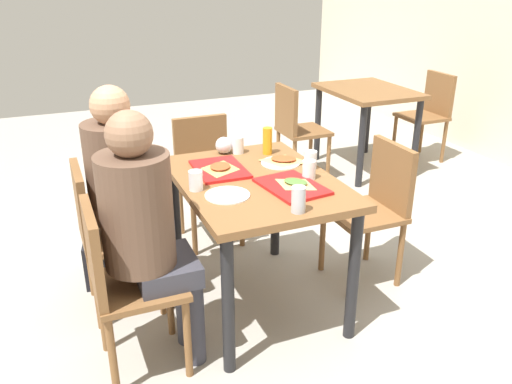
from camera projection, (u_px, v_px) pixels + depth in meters
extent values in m
cube|color=#9E998E|center=(256.00, 303.00, 3.09)|extent=(10.00, 10.00, 0.02)
cube|color=brown|center=(256.00, 182.00, 2.79)|extent=(1.07, 0.79, 0.04)
cylinder|color=black|center=(176.00, 222.00, 3.23)|extent=(0.06, 0.06, 0.73)
cylinder|color=black|center=(228.00, 306.00, 2.42)|extent=(0.06, 0.06, 0.73)
cylinder|color=black|center=(275.00, 204.00, 3.46)|extent=(0.06, 0.06, 0.73)
cylinder|color=black|center=(353.00, 276.00, 2.66)|extent=(0.06, 0.06, 0.73)
cube|color=brown|center=(120.00, 236.00, 2.89)|extent=(0.40, 0.40, 0.03)
cube|color=brown|center=(81.00, 205.00, 2.75)|extent=(0.38, 0.04, 0.40)
cylinder|color=brown|center=(148.00, 252.00, 3.19)|extent=(0.04, 0.04, 0.43)
cylinder|color=brown|center=(161.00, 281.00, 2.90)|extent=(0.04, 0.04, 0.43)
cylinder|color=brown|center=(90.00, 263.00, 3.07)|extent=(0.04, 0.04, 0.43)
cylinder|color=brown|center=(97.00, 294.00, 2.78)|extent=(0.04, 0.04, 0.43)
cube|color=brown|center=(139.00, 286.00, 2.44)|extent=(0.40, 0.40, 0.03)
cube|color=brown|center=(94.00, 252.00, 2.29)|extent=(0.38, 0.04, 0.40)
cylinder|color=brown|center=(170.00, 299.00, 2.74)|extent=(0.04, 0.04, 0.43)
cylinder|color=brown|center=(188.00, 339.00, 2.45)|extent=(0.04, 0.04, 0.43)
cylinder|color=brown|center=(102.00, 314.00, 2.62)|extent=(0.04, 0.04, 0.43)
cylinder|color=brown|center=(113.00, 358.00, 2.33)|extent=(0.04, 0.04, 0.43)
cube|color=brown|center=(363.00, 213.00, 3.16)|extent=(0.40, 0.40, 0.03)
cube|color=brown|center=(392.00, 176.00, 3.14)|extent=(0.38, 0.04, 0.40)
cylinder|color=brown|center=(351.00, 266.00, 3.04)|extent=(0.04, 0.04, 0.43)
cylinder|color=brown|center=(322.00, 240.00, 3.33)|extent=(0.04, 0.04, 0.43)
cylinder|color=brown|center=(400.00, 255.00, 3.16)|extent=(0.04, 0.04, 0.43)
cylinder|color=brown|center=(368.00, 230.00, 3.45)|extent=(0.04, 0.04, 0.43)
cube|color=brown|center=(210.00, 182.00, 3.62)|extent=(0.40, 0.40, 0.03)
cube|color=brown|center=(201.00, 144.00, 3.69)|extent=(0.04, 0.38, 0.40)
cylinder|color=brown|center=(242.00, 218.00, 3.63)|extent=(0.04, 0.04, 0.43)
cylinder|color=brown|center=(194.00, 226.00, 3.51)|extent=(0.04, 0.04, 0.43)
cylinder|color=brown|center=(225.00, 199.00, 3.91)|extent=(0.04, 0.04, 0.43)
cylinder|color=brown|center=(181.00, 207.00, 3.79)|extent=(0.04, 0.04, 0.43)
cylinder|color=#383842|center=(161.00, 255.00, 3.13)|extent=(0.10, 0.10, 0.46)
cylinder|color=#383842|center=(168.00, 268.00, 2.99)|extent=(0.10, 0.10, 0.46)
cube|color=#383842|center=(143.00, 221.00, 2.92)|extent=(0.32, 0.28, 0.10)
cylinder|color=brown|center=(117.00, 171.00, 2.76)|extent=(0.32, 0.32, 0.52)
sphere|color=tan|center=(110.00, 105.00, 2.62)|extent=(0.20, 0.20, 0.20)
cylinder|color=#383842|center=(185.00, 304.00, 2.67)|extent=(0.10, 0.10, 0.46)
cylinder|color=#383842|center=(194.00, 322.00, 2.54)|extent=(0.10, 0.10, 0.46)
cube|color=#383842|center=(166.00, 268.00, 2.46)|extent=(0.32, 0.28, 0.10)
cylinder|color=brown|center=(137.00, 211.00, 2.30)|extent=(0.32, 0.32, 0.52)
sphere|color=#8C664C|center=(129.00, 134.00, 2.16)|extent=(0.20, 0.20, 0.20)
cube|color=red|center=(220.00, 169.00, 2.89)|extent=(0.37, 0.27, 0.02)
cube|color=red|center=(292.00, 186.00, 2.66)|extent=(0.39, 0.30, 0.02)
cylinder|color=white|center=(281.00, 163.00, 2.99)|extent=(0.22, 0.22, 0.01)
cylinder|color=white|center=(227.00, 195.00, 2.57)|extent=(0.22, 0.22, 0.01)
pyramid|color=tan|center=(220.00, 168.00, 2.87)|extent=(0.24, 0.23, 0.01)
ellipsoid|color=#B74723|center=(220.00, 166.00, 2.87)|extent=(0.17, 0.16, 0.01)
pyramid|color=#DBAD60|center=(296.00, 183.00, 2.66)|extent=(0.22, 0.20, 0.01)
ellipsoid|color=#4C7233|center=(296.00, 181.00, 2.66)|extent=(0.15, 0.14, 0.01)
pyramid|color=#DBAD60|center=(283.00, 160.00, 3.01)|extent=(0.24, 0.26, 0.01)
ellipsoid|color=#B74723|center=(283.00, 158.00, 3.00)|extent=(0.17, 0.18, 0.01)
cylinder|color=white|center=(310.00, 160.00, 2.90)|extent=(0.07, 0.07, 0.10)
cylinder|color=white|center=(196.00, 180.00, 2.62)|extent=(0.07, 0.07, 0.10)
cylinder|color=white|center=(238.00, 145.00, 3.15)|extent=(0.07, 0.07, 0.10)
cylinder|color=white|center=(309.00, 170.00, 2.76)|extent=(0.07, 0.07, 0.10)
cylinder|color=#B7BCC6|center=(298.00, 200.00, 2.38)|extent=(0.07, 0.07, 0.12)
cylinder|color=orange|center=(267.00, 141.00, 3.12)|extent=(0.06, 0.06, 0.16)
sphere|color=silver|center=(224.00, 145.00, 3.14)|extent=(0.10, 0.10, 0.10)
cube|color=black|center=(100.00, 257.00, 3.28)|extent=(0.34, 0.22, 0.28)
cube|color=brown|center=(368.00, 91.00, 4.85)|extent=(0.90, 0.70, 0.04)
cylinder|color=black|center=(318.00, 124.00, 5.23)|extent=(0.06, 0.06, 0.73)
cylinder|color=black|center=(361.00, 147.00, 4.56)|extent=(0.06, 0.06, 0.73)
cylinder|color=black|center=(368.00, 118.00, 5.43)|extent=(0.06, 0.06, 0.73)
cylinder|color=black|center=(416.00, 139.00, 4.77)|extent=(0.06, 0.06, 0.73)
cube|color=brown|center=(304.00, 131.00, 4.74)|extent=(0.40, 0.40, 0.03)
cube|color=brown|center=(286.00, 110.00, 4.59)|extent=(0.38, 0.04, 0.40)
cylinder|color=brown|center=(311.00, 148.00, 5.03)|extent=(0.04, 0.04, 0.43)
cylinder|color=brown|center=(328.00, 159.00, 4.74)|extent=(0.04, 0.04, 0.43)
cylinder|color=brown|center=(278.00, 152.00, 4.91)|extent=(0.04, 0.04, 0.43)
cylinder|color=brown|center=(294.00, 164.00, 4.63)|extent=(0.04, 0.04, 0.43)
cube|color=brown|center=(422.00, 117.00, 5.20)|extent=(0.40, 0.40, 0.03)
cube|color=brown|center=(439.00, 93.00, 5.18)|extent=(0.38, 0.04, 0.40)
cylinder|color=brown|center=(416.00, 146.00, 5.08)|extent=(0.04, 0.04, 0.43)
cylinder|color=brown|center=(394.00, 136.00, 5.37)|extent=(0.04, 0.04, 0.43)
cylinder|color=brown|center=(444.00, 142.00, 5.20)|extent=(0.04, 0.04, 0.43)
cylinder|color=brown|center=(422.00, 133.00, 5.49)|extent=(0.04, 0.04, 0.43)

